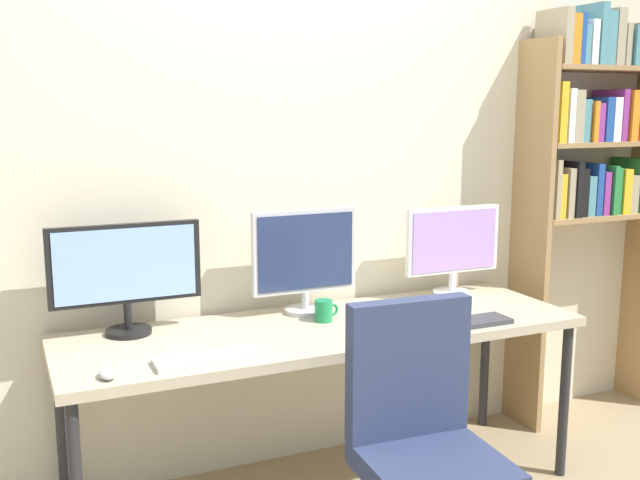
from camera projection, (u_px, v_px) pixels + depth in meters
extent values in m
cube|color=beige|center=(287.00, 181.00, 3.32)|extent=(4.56, 0.10, 2.60)
cube|color=tan|center=(325.00, 330.00, 3.04)|extent=(2.16, 0.68, 0.04)
cylinder|color=#262628|center=(564.00, 401.00, 3.26)|extent=(0.04, 0.04, 0.70)
cylinder|color=#262628|center=(62.00, 430.00, 2.96)|extent=(0.04, 0.04, 0.70)
cylinder|color=#262628|center=(485.00, 360.00, 3.78)|extent=(0.04, 0.04, 0.70)
cube|color=#9E7A4C|center=(530.00, 239.00, 3.69)|extent=(0.03, 0.28, 1.95)
cube|color=#9E7A4C|center=(593.00, 215.00, 3.84)|extent=(0.76, 0.28, 0.02)
cube|color=#9E7A4C|center=(597.00, 143.00, 3.77)|extent=(0.76, 0.28, 0.02)
cube|color=#9E7A4C|center=(602.00, 69.00, 3.70)|extent=(0.76, 0.28, 0.02)
cube|color=tan|center=(544.00, 188.00, 3.67)|extent=(0.03, 0.22, 0.29)
cube|color=gold|center=(549.00, 194.00, 3.70)|extent=(0.04, 0.22, 0.22)
cube|color=tan|center=(557.00, 191.00, 3.71)|extent=(0.04, 0.22, 0.25)
cube|color=black|center=(565.00, 188.00, 3.72)|extent=(0.04, 0.22, 0.27)
cube|color=black|center=(570.00, 191.00, 3.75)|extent=(0.04, 0.22, 0.24)
cube|color=teal|center=(577.00, 194.00, 3.78)|extent=(0.05, 0.22, 0.20)
cube|color=#1E4799|center=(585.00, 188.00, 3.79)|extent=(0.04, 0.22, 0.26)
cube|color=#8C338C|center=(592.00, 192.00, 3.81)|extent=(0.04, 0.22, 0.22)
cube|color=#287F3D|center=(601.00, 189.00, 3.82)|extent=(0.03, 0.22, 0.25)
cube|color=#287F3D|center=(604.00, 189.00, 3.85)|extent=(0.03, 0.22, 0.24)
cube|color=gold|center=(612.00, 190.00, 3.86)|extent=(0.05, 0.22, 0.23)
cube|color=tan|center=(619.00, 192.00, 3.90)|extent=(0.05, 0.22, 0.20)
cube|color=#287F3D|center=(629.00, 184.00, 3.91)|extent=(0.05, 0.22, 0.28)
cube|color=gold|center=(549.00, 112.00, 3.61)|extent=(0.04, 0.22, 0.29)
cube|color=white|center=(557.00, 116.00, 3.63)|extent=(0.04, 0.22, 0.26)
cube|color=tan|center=(565.00, 116.00, 3.65)|extent=(0.05, 0.22, 0.25)
cube|color=teal|center=(572.00, 121.00, 3.69)|extent=(0.04, 0.22, 0.21)
cube|color=orange|center=(581.00, 121.00, 3.69)|extent=(0.03, 0.22, 0.20)
cube|color=#8C338C|center=(586.00, 122.00, 3.71)|extent=(0.04, 0.22, 0.19)
cube|color=#1E4799|center=(594.00, 119.00, 3.73)|extent=(0.05, 0.22, 0.22)
cube|color=white|center=(601.00, 119.00, 3.76)|extent=(0.05, 0.22, 0.22)
cube|color=#8C338C|center=(610.00, 115.00, 3.78)|extent=(0.04, 0.22, 0.26)
cube|color=orange|center=(619.00, 116.00, 3.79)|extent=(0.05, 0.22, 0.25)
cube|color=red|center=(627.00, 122.00, 3.82)|extent=(0.05, 0.22, 0.18)
cube|color=#8C338C|center=(634.00, 115.00, 3.85)|extent=(0.04, 0.22, 0.26)
cube|color=tan|center=(554.00, 37.00, 3.54)|extent=(0.04, 0.22, 0.26)
cube|color=orange|center=(561.00, 40.00, 3.57)|extent=(0.05, 0.22, 0.23)
cube|color=#1E4799|center=(568.00, 40.00, 3.59)|extent=(0.03, 0.22, 0.24)
cube|color=teal|center=(572.00, 46.00, 3.61)|extent=(0.03, 0.22, 0.19)
cube|color=white|center=(580.00, 44.00, 3.63)|extent=(0.04, 0.22, 0.21)
cube|color=teal|center=(589.00, 35.00, 3.64)|extent=(0.04, 0.22, 0.30)
cube|color=teal|center=(596.00, 40.00, 3.67)|extent=(0.06, 0.22, 0.26)
cube|color=tan|center=(605.00, 38.00, 3.69)|extent=(0.05, 0.22, 0.28)
cube|color=tan|center=(613.00, 46.00, 3.72)|extent=(0.04, 0.22, 0.20)
cube|color=teal|center=(622.00, 47.00, 3.72)|extent=(0.03, 0.22, 0.20)
cube|color=gray|center=(626.00, 46.00, 3.75)|extent=(0.03, 0.22, 0.21)
cube|color=navy|center=(434.00, 469.00, 2.40)|extent=(0.46, 0.46, 0.08)
cube|color=navy|center=(408.00, 368.00, 2.52)|extent=(0.44, 0.09, 0.48)
cylinder|color=black|center=(129.00, 331.00, 2.93)|extent=(0.18, 0.18, 0.02)
cylinder|color=black|center=(128.00, 316.00, 2.92)|extent=(0.03, 0.03, 0.11)
cube|color=black|center=(125.00, 264.00, 2.88)|extent=(0.59, 0.03, 0.31)
cube|color=#8CB2F2|center=(126.00, 264.00, 2.87)|extent=(0.54, 0.01, 0.28)
cylinder|color=silver|center=(305.00, 310.00, 3.23)|extent=(0.18, 0.18, 0.02)
cylinder|color=silver|center=(305.00, 300.00, 3.22)|extent=(0.03, 0.03, 0.07)
cube|color=silver|center=(305.00, 251.00, 3.19)|extent=(0.48, 0.03, 0.36)
cube|color=navy|center=(306.00, 252.00, 3.17)|extent=(0.44, 0.01, 0.33)
cylinder|color=silver|center=(452.00, 293.00, 3.53)|extent=(0.18, 0.18, 0.02)
cylinder|color=silver|center=(452.00, 282.00, 3.52)|extent=(0.03, 0.03, 0.09)
cube|color=silver|center=(453.00, 240.00, 3.49)|extent=(0.49, 0.03, 0.31)
cube|color=#B28CE5|center=(455.00, 240.00, 3.47)|extent=(0.45, 0.01, 0.28)
cube|color=silver|center=(207.00, 359.00, 2.61)|extent=(0.37, 0.13, 0.02)
cube|color=#38383D|center=(471.00, 322.00, 3.05)|extent=(0.34, 0.13, 0.02)
ellipsoid|color=silver|center=(107.00, 374.00, 2.45)|extent=(0.06, 0.10, 0.03)
cylinder|color=#1E8C4C|center=(324.00, 311.00, 3.10)|extent=(0.08, 0.08, 0.09)
torus|color=#1E8C4C|center=(332.00, 310.00, 3.11)|extent=(0.06, 0.01, 0.06)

